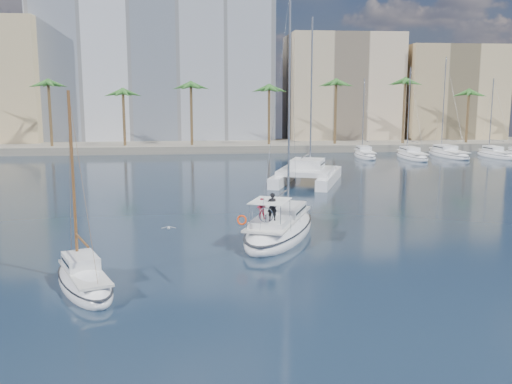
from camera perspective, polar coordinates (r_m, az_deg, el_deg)
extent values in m
plane|color=black|center=(37.16, 1.88, -4.91)|extent=(160.00, 160.00, 0.00)
cube|color=gray|center=(97.12, -3.01, 4.61)|extent=(120.00, 14.00, 1.20)
cube|color=silver|center=(108.92, -9.87, 12.11)|extent=(42.00, 16.00, 28.00)
cube|color=#CFB494|center=(108.97, 8.50, 10.04)|extent=(20.00, 14.00, 20.00)
cube|color=tan|center=(113.72, 18.68, 9.12)|extent=(18.00, 12.00, 18.00)
cylinder|color=brown|center=(97.14, -23.51, 6.57)|extent=(0.44, 0.44, 10.50)
sphere|color=#316C27|center=(97.06, -23.72, 9.66)|extent=(3.60, 3.60, 3.60)
cylinder|color=brown|center=(92.82, -2.91, 7.25)|extent=(0.44, 0.44, 10.50)
sphere|color=#316C27|center=(92.73, -2.94, 10.49)|extent=(3.60, 3.60, 3.60)
cylinder|color=brown|center=(100.53, 16.99, 7.04)|extent=(0.44, 0.44, 10.50)
sphere|color=#316C27|center=(100.44, 17.14, 10.02)|extent=(3.60, 3.60, 3.60)
ellipsoid|color=white|center=(38.37, 2.39, -3.90)|extent=(7.70, 11.94, 2.37)
ellipsoid|color=black|center=(38.29, 2.39, -3.41)|extent=(7.78, 12.06, 0.18)
cube|color=silver|center=(37.96, 2.32, -2.66)|extent=(5.65, 8.91, 0.12)
cube|color=silver|center=(39.13, 2.79, -1.74)|extent=(3.68, 4.38, 0.60)
cube|color=black|center=(39.13, 2.79, -1.71)|extent=(3.53, 3.98, 0.14)
cylinder|color=#B7BABF|center=(39.62, 3.34, 8.87)|extent=(0.15, 0.15, 14.97)
cylinder|color=#B7BABF|center=(37.96, 2.46, -0.26)|extent=(1.86, 4.31, 0.11)
cube|color=silver|center=(35.83, 1.46, -3.02)|extent=(3.09, 3.46, 0.36)
cube|color=white|center=(35.44, 1.42, -0.90)|extent=(3.09, 3.46, 0.04)
torus|color=silver|center=(34.65, 1.00, -2.33)|extent=(0.91, 0.42, 0.96)
torus|color=#F53F0C|center=(34.69, -1.43, -2.82)|extent=(0.66, 0.42, 0.64)
imported|color=black|center=(35.23, 1.61, -1.48)|extent=(0.71, 0.53, 1.76)
imported|color=#B01B33|center=(35.88, 0.55, -1.63)|extent=(0.77, 0.70, 1.31)
ellipsoid|color=white|center=(29.54, -16.77, -8.78)|extent=(4.72, 7.33, 1.65)
ellipsoid|color=black|center=(29.47, -16.79, -8.35)|extent=(4.77, 7.40, 0.18)
cube|color=silver|center=(29.23, -16.77, -7.69)|extent=(3.46, 5.47, 0.12)
cube|color=silver|center=(29.89, -17.13, -6.60)|extent=(2.25, 2.69, 0.60)
cube|color=black|center=(29.88, -17.13, -6.57)|extent=(2.17, 2.45, 0.14)
cylinder|color=brown|center=(29.82, -17.83, 1.28)|extent=(0.15, 0.15, 8.68)
cylinder|color=brown|center=(29.00, -17.01, -4.64)|extent=(1.19, 2.66, 0.11)
cube|color=white|center=(61.99, 2.97, 1.58)|extent=(5.36, 11.59, 1.10)
cube|color=white|center=(61.20, 7.34, 1.40)|extent=(5.36, 11.59, 1.10)
cube|color=silver|center=(60.86, 5.06, 2.11)|extent=(7.35, 8.04, 0.50)
cube|color=silver|center=(61.36, 5.16, 2.83)|extent=(4.34, 4.51, 1.00)
cube|color=black|center=(61.35, 5.16, 2.88)|extent=(4.19, 4.07, 0.18)
cylinder|color=#B7BABF|center=(62.67, 5.55, 9.81)|extent=(0.18, 0.18, 15.92)
ellipsoid|color=silver|center=(37.53, -8.73, -3.56)|extent=(0.19, 0.37, 0.18)
sphere|color=silver|center=(37.70, -8.72, -3.47)|extent=(0.10, 0.10, 0.10)
cube|color=gray|center=(37.54, -9.13, -3.52)|extent=(0.43, 0.15, 0.10)
cube|color=gray|center=(37.51, -8.33, -3.51)|extent=(0.43, 0.15, 0.10)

